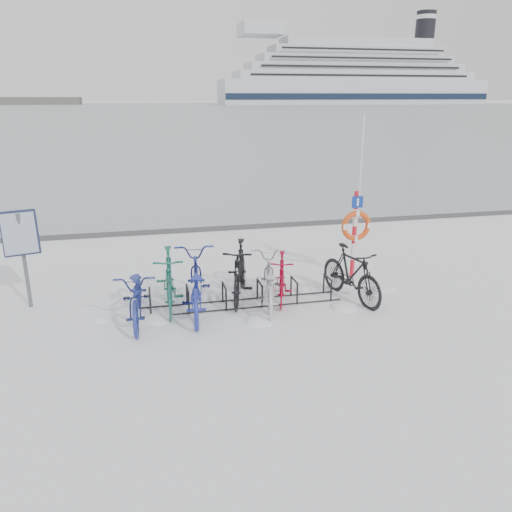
# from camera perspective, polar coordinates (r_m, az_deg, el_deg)

# --- Properties ---
(ground) EXTENTS (900.00, 900.00, 0.00)m
(ground) POSITION_cam_1_polar(r_m,az_deg,el_deg) (10.06, -1.58, -5.57)
(ground) COLOR white
(ground) RESTS_ON ground
(ice_sheet) EXTENTS (400.00, 298.00, 0.02)m
(ice_sheet) POSITION_cam_1_polar(r_m,az_deg,el_deg) (164.13, -12.46, 16.03)
(ice_sheet) COLOR #A0ACB5
(ice_sheet) RESTS_ON ground
(quay_edge) EXTENTS (400.00, 0.25, 0.10)m
(quay_edge) POSITION_cam_1_polar(r_m,az_deg,el_deg) (15.58, -5.76, 3.07)
(quay_edge) COLOR #3F3F42
(quay_edge) RESTS_ON ground
(bike_rack) EXTENTS (4.00, 0.48, 0.46)m
(bike_rack) POSITION_cam_1_polar(r_m,az_deg,el_deg) (9.99, -1.59, -4.62)
(bike_rack) COLOR black
(bike_rack) RESTS_ON ground
(info_board) EXTENTS (0.69, 0.41, 1.95)m
(info_board) POSITION_cam_1_polar(r_m,az_deg,el_deg) (10.47, -25.29, 1.78)
(info_board) COLOR #595B5E
(info_board) RESTS_ON ground
(lifebuoy_station) EXTENTS (0.70, 0.21, 3.61)m
(lifebuoy_station) POSITION_cam_1_polar(r_m,az_deg,el_deg) (11.44, 11.34, 3.41)
(lifebuoy_station) COLOR red
(lifebuoy_station) RESTS_ON ground
(cruise_ferry) EXTENTS (132.31, 24.97, 43.47)m
(cruise_ferry) POSITION_cam_1_polar(r_m,az_deg,el_deg) (263.89, 10.97, 19.22)
(cruise_ferry) COLOR silver
(cruise_ferry) RESTS_ON ground
(bike_0) EXTENTS (0.77, 2.06, 1.07)m
(bike_0) POSITION_cam_1_polar(r_m,az_deg,el_deg) (9.49, -13.43, -4.08)
(bike_0) COLOR navy
(bike_0) RESTS_ON ground
(bike_1) EXTENTS (0.66, 1.99, 1.18)m
(bike_1) POSITION_cam_1_polar(r_m,az_deg,el_deg) (9.92, -9.89, -2.52)
(bike_1) COLOR #19594C
(bike_1) RESTS_ON ground
(bike_2) EXTENTS (1.01, 2.33, 1.19)m
(bike_2) POSITION_cam_1_polar(r_m,az_deg,el_deg) (9.63, -7.00, -2.99)
(bike_2) COLOR navy
(bike_2) RESTS_ON ground
(bike_3) EXTENTS (1.11, 2.08, 1.20)m
(bike_3) POSITION_cam_1_polar(r_m,az_deg,el_deg) (10.20, -1.90, -1.61)
(bike_3) COLOR black
(bike_3) RESTS_ON ground
(bike_4) EXTENTS (1.10, 2.10, 1.05)m
(bike_4) POSITION_cam_1_polar(r_m,az_deg,el_deg) (9.86, 1.45, -2.80)
(bike_4) COLOR #AEB0B6
(bike_4) RESTS_ON ground
(bike_5) EXTENTS (0.88, 1.67, 0.97)m
(bike_5) POSITION_cam_1_polar(r_m,az_deg,el_deg) (10.22, 2.96, -2.30)
(bike_5) COLOR maroon
(bike_5) RESTS_ON ground
(bike_6) EXTENTS (1.01, 1.97, 1.14)m
(bike_6) POSITION_cam_1_polar(r_m,az_deg,el_deg) (10.34, 10.85, -1.85)
(bike_6) COLOR black
(bike_6) RESTS_ON ground
(snow_drifts) EXTENTS (6.28, 1.93, 0.20)m
(snow_drifts) POSITION_cam_1_polar(r_m,az_deg,el_deg) (9.99, 0.97, -5.74)
(snow_drifts) COLOR white
(snow_drifts) RESTS_ON ground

